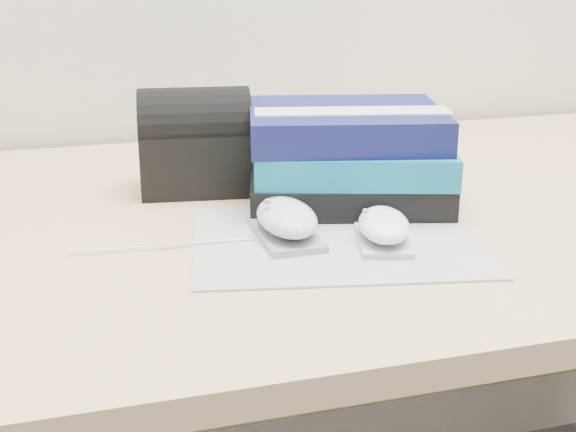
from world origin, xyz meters
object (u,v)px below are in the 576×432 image
object	(u,v)px
mouse_rear	(287,220)
book_stack	(348,156)
desk	(305,347)
mouse_front	(384,227)
pouch	(195,141)

from	to	relation	value
mouse_rear	book_stack	size ratio (longest dim) A/B	0.40
book_stack	mouse_rear	bearing A→B (deg)	-134.76
desk	mouse_front	size ratio (longest dim) A/B	14.44
desk	pouch	size ratio (longest dim) A/B	10.25
book_stack	pouch	xyz separation A→B (m)	(-0.18, 0.10, 0.01)
pouch	book_stack	bearing A→B (deg)	-29.48
mouse_rear	desk	bearing A→B (deg)	65.71
mouse_rear	pouch	world-z (taller)	pouch
mouse_rear	pouch	xyz separation A→B (m)	(-0.06, 0.22, 0.04)
mouse_front	pouch	distance (m)	0.31
book_stack	desk	bearing A→B (deg)	123.85
book_stack	pouch	distance (m)	0.20
pouch	desk	bearing A→B (deg)	-17.69
desk	pouch	distance (m)	0.34
book_stack	pouch	bearing A→B (deg)	150.52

